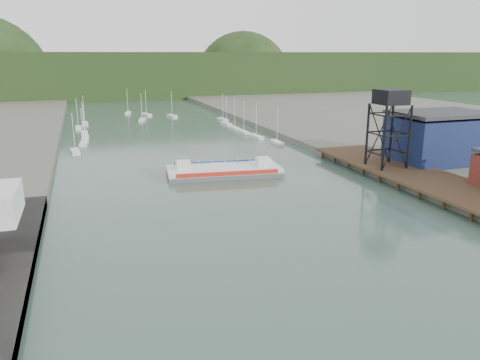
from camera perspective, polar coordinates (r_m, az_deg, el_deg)
east_pier at (r=95.21m, az=22.79°, el=-0.22°), size 14.00×70.00×2.45m
lift_tower at (r=101.57m, az=17.90°, el=9.05°), size 6.50×6.50×16.00m
blue_shed at (r=113.62m, az=23.09°, el=4.76°), size 20.50×14.50×11.30m
marina_sailboats at (r=165.68m, az=-9.78°, el=6.33°), size 57.71×92.65×0.90m
distant_hills at (r=325.78m, az=-15.26°, el=12.05°), size 500.00×120.00×80.00m
chain_ferry at (r=100.15m, az=-1.97°, el=1.17°), size 24.97×12.31×3.46m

